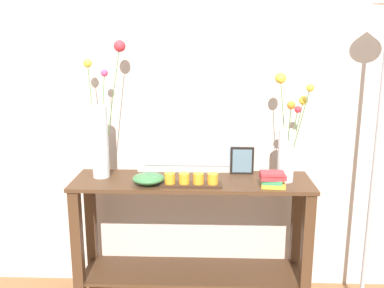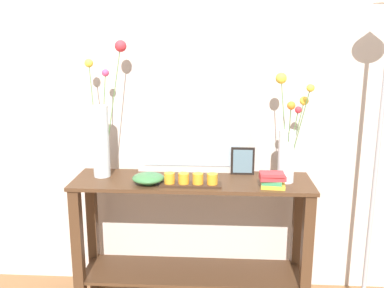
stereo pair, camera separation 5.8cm
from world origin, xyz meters
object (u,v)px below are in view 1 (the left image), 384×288
at_px(mirror_leaning, 192,99).
at_px(candle_tray, 191,181).
at_px(decorative_bowl, 148,178).
at_px(vase_right, 287,144).
at_px(tall_vase_left, 101,132).
at_px(console_table, 192,231).
at_px(floor_lamp, 381,101).
at_px(book_stack, 273,179).
at_px(picture_frame_small, 242,161).

xyz_separation_m(mirror_leaning, candle_tray, (0.01, -0.25, -0.39)).
xyz_separation_m(mirror_leaning, decorative_bowl, (-0.22, -0.23, -0.39)).
bearing_deg(vase_right, mirror_leaning, 164.23).
xyz_separation_m(tall_vase_left, vase_right, (1.00, -0.04, -0.05)).
bearing_deg(mirror_leaning, console_table, -87.03).
distance_m(mirror_leaning, decorative_bowl, 0.50).
bearing_deg(decorative_bowl, floor_lamp, 3.19).
height_order(candle_tray, decorative_bowl, candle_tray).
distance_m(console_table, book_stack, 0.55).
height_order(mirror_leaning, decorative_bowl, mirror_leaning).
distance_m(picture_frame_small, book_stack, 0.27).
relative_size(mirror_leaning, picture_frame_small, 5.35).
distance_m(tall_vase_left, book_stack, 0.95).
relative_size(vase_right, book_stack, 4.28).
bearing_deg(tall_vase_left, mirror_leaning, 11.77).
bearing_deg(tall_vase_left, vase_right, -2.42).
height_order(candle_tray, floor_lamp, floor_lamp).
bearing_deg(decorative_bowl, mirror_leaning, 46.61).
relative_size(tall_vase_left, picture_frame_small, 4.72).
bearing_deg(tall_vase_left, floor_lamp, -2.45).
height_order(picture_frame_small, decorative_bowl, picture_frame_small).
distance_m(decorative_bowl, book_stack, 0.64).
xyz_separation_m(mirror_leaning, vase_right, (0.51, -0.14, -0.21)).
bearing_deg(mirror_leaning, vase_right, -15.77).
relative_size(mirror_leaning, vase_right, 1.46).
bearing_deg(tall_vase_left, book_stack, -9.66).
bearing_deg(floor_lamp, candle_tray, -175.14).
xyz_separation_m(mirror_leaning, tall_vase_left, (-0.49, -0.10, -0.17)).
height_order(candle_tray, book_stack, book_stack).
height_order(mirror_leaning, floor_lamp, floor_lamp).
bearing_deg(book_stack, mirror_leaning, 148.77).
bearing_deg(picture_frame_small, mirror_leaning, 173.33).
bearing_deg(console_table, tall_vase_left, 174.76).
xyz_separation_m(console_table, mirror_leaning, (-0.01, 0.15, 0.72)).
distance_m(mirror_leaning, floor_lamp, 0.98).
bearing_deg(tall_vase_left, console_table, -5.24).
height_order(vase_right, floor_lamp, floor_lamp).
xyz_separation_m(candle_tray, book_stack, (0.42, -0.01, 0.02)).
relative_size(vase_right, floor_lamp, 0.32).
distance_m(console_table, picture_frame_small, 0.48).
distance_m(mirror_leaning, picture_frame_small, 0.44).
bearing_deg(candle_tray, vase_right, 11.45).
bearing_deg(book_stack, console_table, 165.24).
bearing_deg(decorative_bowl, tall_vase_left, 154.64).
height_order(mirror_leaning, candle_tray, mirror_leaning).
xyz_separation_m(vase_right, picture_frame_small, (-0.23, 0.11, -0.13)).
bearing_deg(picture_frame_small, candle_tray, -142.53).
bearing_deg(floor_lamp, book_stack, -170.29).
relative_size(mirror_leaning, decorative_bowl, 4.96).
bearing_deg(candle_tray, floor_lamp, 4.86).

